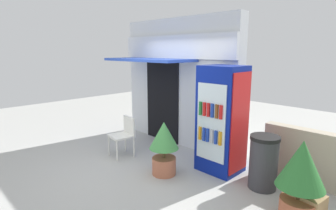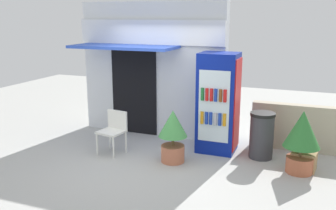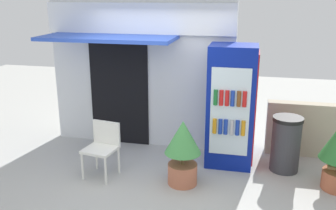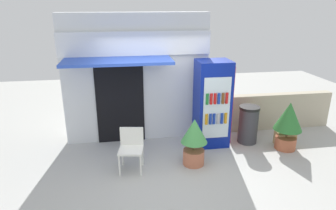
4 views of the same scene
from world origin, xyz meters
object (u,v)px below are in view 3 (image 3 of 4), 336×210
drink_cooler (232,106)px  trash_bin (286,144)px  potted_plant_near_shop (183,148)px  plastic_chair (103,144)px

drink_cooler → trash_bin: 1.03m
trash_bin → potted_plant_near_shop: bearing=-152.0°
drink_cooler → potted_plant_near_shop: size_ratio=2.00×
drink_cooler → potted_plant_near_shop: bearing=-125.9°
plastic_chair → trash_bin: 2.88m
plastic_chair → trash_bin: bearing=15.6°
potted_plant_near_shop → trash_bin: potted_plant_near_shop is taller
drink_cooler → trash_bin: drink_cooler is taller
potted_plant_near_shop → trash_bin: bearing=28.0°
plastic_chair → potted_plant_near_shop: 1.26m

